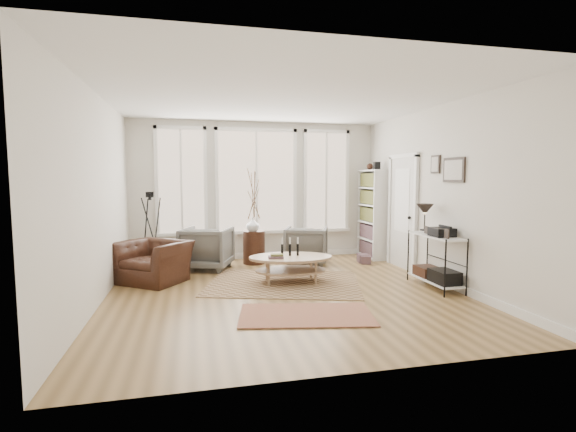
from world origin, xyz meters
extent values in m
plane|color=olive|center=(0.00, 0.00, 0.00)|extent=(5.50, 5.50, 0.00)
plane|color=white|center=(0.00, 0.00, 2.90)|extent=(5.50, 5.50, 0.00)
cube|color=silver|center=(0.00, 2.75, 1.45)|extent=(5.20, 0.04, 2.90)
cube|color=silver|center=(0.00, -2.75, 1.45)|extent=(5.20, 0.04, 2.90)
cube|color=silver|center=(-2.60, 0.00, 1.45)|extent=(0.04, 5.50, 2.90)
cube|color=silver|center=(2.60, 0.00, 1.45)|extent=(0.04, 5.50, 2.90)
cube|color=white|center=(0.00, 2.74, 0.06)|extent=(5.10, 0.04, 0.12)
cube|color=white|center=(2.58, 0.00, 0.06)|extent=(0.03, 5.40, 0.12)
cube|color=tan|center=(0.00, 2.73, 1.65)|extent=(1.60, 0.03, 2.10)
cube|color=tan|center=(-1.55, 2.73, 1.65)|extent=(0.90, 0.03, 2.10)
cube|color=tan|center=(1.55, 2.73, 1.65)|extent=(0.90, 0.03, 2.10)
cube|color=white|center=(0.00, 2.71, 1.65)|extent=(1.74, 0.06, 2.24)
cube|color=white|center=(-1.55, 2.71, 1.65)|extent=(1.04, 0.06, 2.24)
cube|color=white|center=(1.55, 2.71, 1.65)|extent=(1.04, 0.06, 2.24)
cube|color=white|center=(0.00, 2.69, 0.57)|extent=(4.10, 0.12, 0.06)
cube|color=silver|center=(2.58, 1.15, 1.05)|extent=(0.04, 0.88, 2.10)
cube|color=white|center=(2.56, 1.15, 1.30)|extent=(0.01, 0.55, 1.20)
cube|color=white|center=(2.56, 0.66, 1.05)|extent=(0.06, 0.08, 2.18)
cube|color=white|center=(2.56, 1.64, 1.05)|extent=(0.06, 0.08, 2.18)
cube|color=white|center=(2.56, 1.15, 2.14)|extent=(0.06, 1.06, 0.08)
sphere|color=black|center=(2.53, 0.82, 1.00)|extent=(0.06, 0.06, 0.06)
cube|color=white|center=(2.43, 1.81, 0.95)|extent=(0.30, 0.03, 1.90)
cube|color=white|center=(2.43, 2.63, 0.95)|extent=(0.30, 0.03, 1.90)
cube|color=white|center=(2.58, 2.23, 0.95)|extent=(0.02, 0.85, 1.90)
cube|color=white|center=(2.43, 2.23, 0.95)|extent=(0.30, 0.81, 1.90)
cube|color=brown|center=(2.43, 2.23, 0.95)|extent=(0.24, 0.75, 1.76)
cube|color=black|center=(2.43, 2.02, 1.98)|extent=(0.12, 0.10, 0.16)
sphere|color=#341A11|center=(2.43, 2.38, 1.97)|extent=(0.14, 0.14, 0.14)
cube|color=white|center=(2.38, -0.30, 0.12)|extent=(0.37, 1.07, 0.03)
cube|color=white|center=(2.38, -0.30, 0.82)|extent=(0.37, 1.07, 0.02)
cylinder|color=black|center=(2.20, -0.83, 0.42)|extent=(0.02, 0.02, 0.85)
cylinder|color=black|center=(2.56, -0.83, 0.42)|extent=(0.02, 0.02, 0.85)
cylinder|color=black|center=(2.20, 0.23, 0.42)|extent=(0.02, 0.02, 0.85)
cylinder|color=black|center=(2.56, 0.23, 0.42)|extent=(0.02, 0.02, 0.85)
cylinder|color=black|center=(2.38, 0.05, 0.88)|extent=(0.14, 0.14, 0.02)
cylinder|color=black|center=(2.38, 0.05, 1.01)|extent=(0.02, 0.02, 0.30)
cone|color=black|center=(2.38, 0.05, 1.21)|extent=(0.28, 0.28, 0.18)
cube|color=black|center=(2.38, -0.45, 0.91)|extent=(0.32, 0.30, 0.13)
cube|color=black|center=(2.38, -0.55, 0.23)|extent=(0.32, 0.45, 0.20)
cube|color=#341A11|center=(2.38, -0.08, 0.21)|extent=(0.32, 0.40, 0.16)
cube|color=black|center=(2.28, -0.72, 0.91)|extent=(0.02, 0.10, 0.14)
cube|color=black|center=(2.28, -0.18, 0.91)|extent=(0.02, 0.10, 0.12)
cube|color=black|center=(2.58, -0.40, 1.85)|extent=(0.03, 0.52, 0.38)
cube|color=silver|center=(2.56, -0.40, 1.85)|extent=(0.01, 0.44, 0.30)
cube|color=black|center=(2.58, 0.10, 1.95)|extent=(0.03, 0.24, 0.30)
cube|color=silver|center=(2.56, 0.10, 1.95)|extent=(0.01, 0.18, 0.24)
cube|color=brown|center=(0.10, 0.48, 0.01)|extent=(2.85, 2.44, 0.01)
cube|color=maroon|center=(0.03, -1.15, 0.01)|extent=(1.81, 1.22, 0.01)
ellipsoid|color=tan|center=(0.23, 0.54, 0.20)|extent=(1.25, 0.86, 0.03)
ellipsoid|color=tan|center=(0.23, 0.54, 0.41)|extent=(1.46, 1.01, 0.04)
cylinder|color=tan|center=(-0.15, 0.32, 0.20)|extent=(0.04, 0.04, 0.39)
cylinder|color=tan|center=(0.61, 0.32, 0.20)|extent=(0.04, 0.04, 0.39)
cylinder|color=tan|center=(-0.15, 0.75, 0.20)|extent=(0.04, 0.04, 0.39)
cylinder|color=tan|center=(0.61, 0.75, 0.20)|extent=(0.04, 0.04, 0.39)
cylinder|color=black|center=(0.10, 0.59, 0.53)|extent=(0.04, 0.04, 0.20)
cylinder|color=black|center=(0.23, 0.59, 0.53)|extent=(0.04, 0.04, 0.20)
cylinder|color=black|center=(0.36, 0.59, 0.53)|extent=(0.04, 0.04, 0.20)
cube|color=#2B4528|center=(-0.03, 0.44, 0.47)|extent=(0.24, 0.17, 0.07)
imported|color=slate|center=(-1.08, 1.87, 0.40)|extent=(1.11, 1.13, 0.81)
imported|color=slate|center=(0.88, 1.90, 0.38)|extent=(1.06, 1.07, 0.76)
cylinder|color=#341A11|center=(-0.14, 2.17, 0.33)|extent=(0.44, 0.44, 0.66)
imported|color=silver|center=(-0.18, 2.10, 0.80)|extent=(0.34, 0.34, 0.28)
imported|color=#341A11|center=(-1.99, 1.08, 0.34)|extent=(1.38, 1.35, 0.68)
cylinder|color=black|center=(-2.12, 2.18, 1.34)|extent=(0.06, 0.06, 0.06)
cube|color=black|center=(-2.12, 2.18, 1.41)|extent=(0.15, 0.11, 0.10)
cylinder|color=black|center=(-2.12, 2.10, 1.41)|extent=(0.06, 0.08, 0.06)
cube|color=brown|center=(2.05, 1.78, 0.08)|extent=(0.24, 0.29, 0.17)
cube|color=brown|center=(2.05, 1.67, 0.08)|extent=(0.25, 0.29, 0.16)
camera|label=1|loc=(-1.33, -6.08, 1.74)|focal=26.00mm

